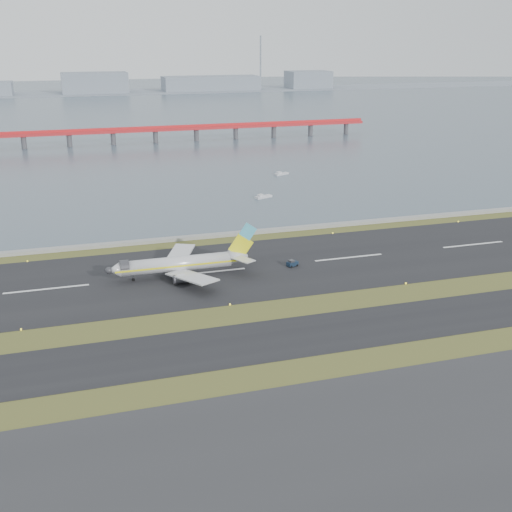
% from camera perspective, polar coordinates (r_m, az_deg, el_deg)
% --- Properties ---
extents(ground, '(1000.00, 1000.00, 0.00)m').
position_cam_1_polar(ground, '(139.87, -1.54, -5.57)').
color(ground, '#384619').
rests_on(ground, ground).
extents(apron_strip, '(1000.00, 50.00, 0.10)m').
position_cam_1_polar(apron_strip, '(95.26, 7.91, -18.68)').
color(apron_strip, '#2C2C2E').
rests_on(apron_strip, ground).
extents(taxiway_strip, '(1000.00, 18.00, 0.10)m').
position_cam_1_polar(taxiway_strip, '(129.44, -0.09, -7.65)').
color(taxiway_strip, black).
rests_on(taxiway_strip, ground).
extents(runway_strip, '(1000.00, 45.00, 0.10)m').
position_cam_1_polar(runway_strip, '(166.81, -4.31, -1.46)').
color(runway_strip, black).
rests_on(runway_strip, ground).
extents(seawall, '(1000.00, 2.50, 1.00)m').
position_cam_1_polar(seawall, '(194.52, -6.30, 1.60)').
color(seawall, gray).
rests_on(seawall, ground).
extents(bay_water, '(1400.00, 800.00, 1.30)m').
position_cam_1_polar(bay_water, '(586.63, -14.03, 12.65)').
color(bay_water, '#445261').
rests_on(bay_water, ground).
extents(red_pier, '(260.00, 5.00, 10.20)m').
position_cam_1_polar(red_pier, '(380.03, -8.95, 10.99)').
color(red_pier, red).
rests_on(red_pier, ground).
extents(far_shoreline, '(1400.00, 80.00, 60.50)m').
position_cam_1_polar(far_shoreline, '(746.10, -13.83, 14.35)').
color(far_shoreline, gray).
rests_on(far_shoreline, ground).
extents(airliner, '(38.52, 32.89, 12.80)m').
position_cam_1_polar(airliner, '(163.74, -6.57, -0.66)').
color(airliner, silver).
rests_on(airliner, ground).
extents(pushback_tug, '(3.36, 2.61, 1.89)m').
position_cam_1_polar(pushback_tug, '(170.67, 3.24, -0.65)').
color(pushback_tug, '#122032').
rests_on(pushback_tug, ground).
extents(workboat_near, '(7.26, 4.57, 1.69)m').
position_cam_1_polar(workboat_near, '(244.42, 0.63, 5.30)').
color(workboat_near, silver).
rests_on(workboat_near, ground).
extents(workboat_far, '(7.16, 4.47, 1.66)m').
position_cam_1_polar(workboat_far, '(286.84, 2.25, 7.32)').
color(workboat_far, silver).
rests_on(workboat_far, ground).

